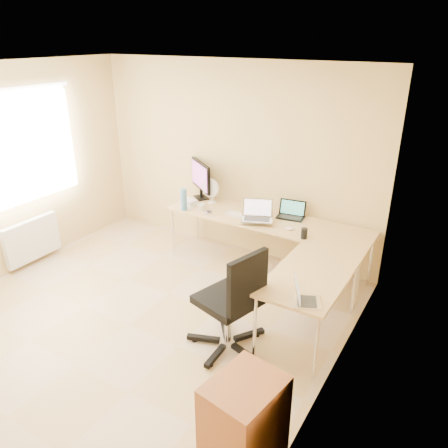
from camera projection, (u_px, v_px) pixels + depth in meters
The scene contains 24 objects.
floor at pixel (128, 325), 4.70m from camera, with size 4.50×4.50×0.00m, color tan.
ceiling at pixel (100, 70), 3.66m from camera, with size 4.50×4.50×0.00m, color white.
wall_back at pixel (233, 160), 5.95m from camera, with size 4.50×4.50×0.00m, color tan.
wall_right at pixel (328, 270), 3.19m from camera, with size 4.50×4.50×0.00m, color tan.
desk_main at pixel (265, 245), 5.66m from camera, with size 2.65×0.70×0.73m, color tan.
desk_return at pixel (308, 304), 4.42m from camera, with size 0.70×1.30×0.73m, color tan.
monitor at pixel (201, 180), 6.10m from camera, with size 0.63×0.20×0.54m, color black.
book_stack at pixel (255, 217), 5.51m from camera, with size 0.20×0.28×0.05m, color #216654.
laptop_center at pixel (257, 211), 5.32m from camera, with size 0.38×0.29×0.24m, color #BEBEBE.
laptop_black at pixel (291, 210), 5.51m from camera, with size 0.34×0.25×0.21m, color black.
keyboard at pixel (242, 216), 5.58m from camera, with size 0.44×0.12×0.02m, color silver.
mouse at pixel (290, 228), 5.20m from camera, with size 0.10×0.07×0.04m, color white.
mug at pixel (201, 207), 5.76m from camera, with size 0.10×0.10×0.09m, color silver.
cd_stack at pixel (208, 213), 5.67m from camera, with size 0.10×0.10×0.03m, color silver.
water_bottle at pixel (184, 200), 5.73m from camera, with size 0.09×0.09×0.30m, color teal.
papers at pixel (188, 205), 5.95m from camera, with size 0.18×0.26×0.01m, color beige.
white_box at pixel (189, 202), 5.96m from camera, with size 0.20×0.14×0.07m, color silver.
desk_fan at pixel (212, 192), 5.98m from camera, with size 0.25×0.25×0.32m, color silver.
black_cup at pixel (304, 233), 4.97m from camera, with size 0.07×0.07×0.13m, color black.
laptop_return at pixel (308, 293), 3.77m from camera, with size 0.22×0.28×0.19m, color silver.
office_chair at pixel (228, 303), 4.20m from camera, with size 0.68×0.68×1.13m, color black.
cabinet at pixel (244, 424), 3.07m from camera, with size 0.43×0.53×0.74m, color #9E5F30.
radiator at pixel (32, 240), 5.84m from camera, with size 0.09×0.80×0.55m, color white.
window at pixel (14, 151), 5.37m from camera, with size 0.10×1.80×1.40m, color white.
Camera 1 is at (2.89, -2.78, 2.89)m, focal length 35.06 mm.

